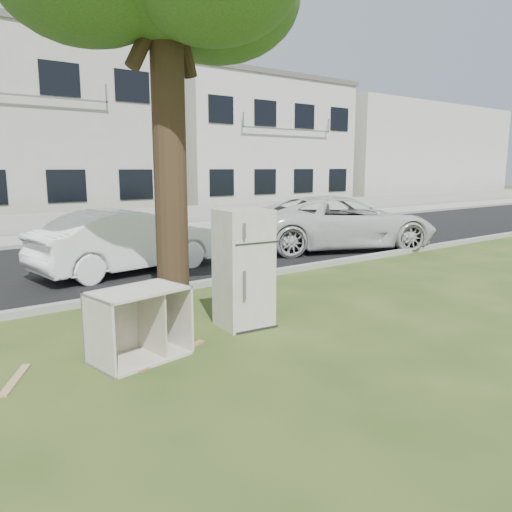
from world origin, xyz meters
TOP-DOWN VIEW (x-y plane):
  - ground at (0.00, 0.00)m, footprint 120.00×120.00m
  - road at (0.00, 6.00)m, footprint 120.00×7.00m
  - kerb_near at (0.00, 2.45)m, footprint 120.00×0.18m
  - kerb_far at (0.00, 9.55)m, footprint 120.00×0.18m
  - sidewalk at (0.00, 11.00)m, footprint 120.00×2.80m
  - low_wall at (0.00, 12.60)m, footprint 120.00×0.15m
  - townhouse_right at (12.00, 17.50)m, footprint 10.20×8.16m
  - filler_right at (26.00, 18.00)m, footprint 16.00×9.00m
  - fridge at (-0.20, 0.03)m, footprint 0.77×0.72m
  - cabinet at (-1.94, -0.27)m, footprint 1.19×0.85m
  - plank_a at (-1.60, -0.42)m, footprint 1.14×0.51m
  - plank_b at (-1.68, 0.13)m, footprint 0.79×0.65m
  - plank_c at (-3.29, -0.04)m, footprint 0.47×0.77m
  - car_center at (0.03, 4.64)m, footprint 4.32×1.97m
  - car_right at (6.09, 4.08)m, footprint 5.90×4.30m

SIDE VIEW (x-z plane):
  - ground at x=0.00m, z-range 0.00..0.00m
  - kerb_near at x=0.00m, z-range -0.06..0.06m
  - kerb_far at x=0.00m, z-range -0.06..0.06m
  - road at x=0.00m, z-range 0.00..0.01m
  - sidewalk at x=0.00m, z-range 0.00..0.01m
  - plank_c at x=-3.29m, z-range 0.00..0.02m
  - plank_b at x=-1.68m, z-range 0.00..0.02m
  - plank_a at x=-1.60m, z-range 0.00..0.02m
  - low_wall at x=0.00m, z-range 0.00..0.70m
  - cabinet at x=-1.94m, z-range 0.00..0.86m
  - car_center at x=0.03m, z-range 0.00..1.38m
  - car_right at x=6.09m, z-range 0.00..1.49m
  - fridge at x=-0.20m, z-range 0.00..1.70m
  - filler_right at x=26.00m, z-range 0.00..6.40m
  - townhouse_right at x=12.00m, z-range 0.00..6.84m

